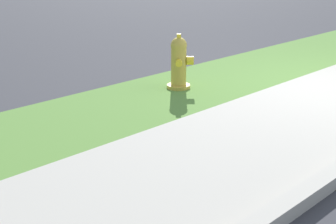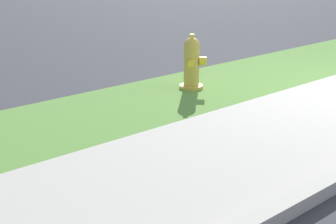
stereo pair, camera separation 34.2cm
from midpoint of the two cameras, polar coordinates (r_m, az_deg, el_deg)
name	(u,v)px [view 2 (the right image)]	position (r m, az deg, el deg)	size (l,w,h in m)	color
grass_verge	(271,70)	(7.73, 13.67, 4.96)	(18.00, 1.66, 0.01)	#568438
fire_hydrant_at_driveway	(192,63)	(6.46, 4.46, 5.98)	(0.36, 0.36, 0.76)	gold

